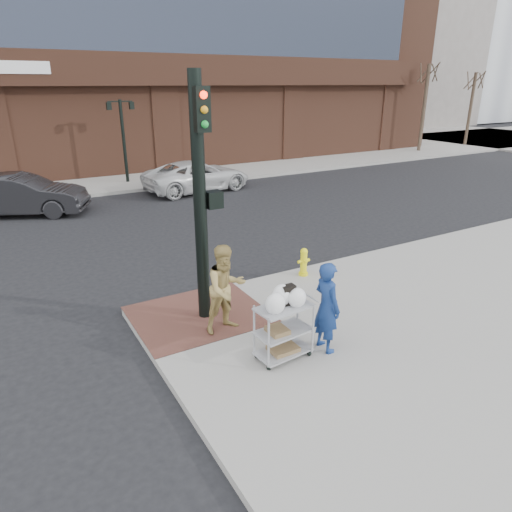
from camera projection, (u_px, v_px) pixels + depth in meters
ground at (243, 332)px, 9.59m from camera, size 220.00×220.00×0.00m
sidewalk_far at (195, 140)px, 41.28m from camera, size 65.00×36.00×0.15m
brick_curb_ramp at (199, 314)px, 9.98m from camera, size 2.80×2.40×0.01m
filler_block at (380, 47)px, 55.86m from camera, size 14.00×20.00×18.00m
bare_tree_a at (430, 62)px, 31.95m from camera, size 1.80×1.80×7.20m
bare_tree_b at (477, 70)px, 35.34m from camera, size 1.80×1.80×6.70m
lamp_post at (123, 132)px, 22.52m from camera, size 1.32×0.22×4.00m
traffic_signal_pole at (201, 195)px, 8.98m from camera, size 0.61×0.51×5.00m
woman_blue at (327, 307)px, 8.40m from camera, size 0.43×0.65×1.76m
pedestrian_tan at (226, 289)px, 9.07m from camera, size 0.95×0.77×1.83m
sedan_dark at (21, 195)px, 17.76m from camera, size 5.13×3.55×1.60m
minivan_white at (197, 176)px, 21.82m from camera, size 5.39×2.93×1.43m
utility_cart at (284, 326)px, 8.21m from camera, size 1.06×0.65×1.41m
fire_hydrant at (304, 261)px, 11.90m from camera, size 0.35×0.25×0.75m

